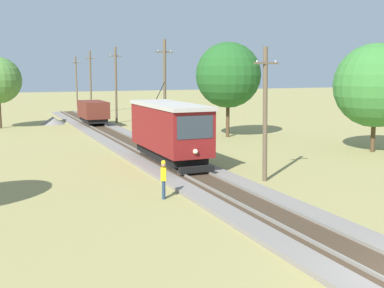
{
  "coord_description": "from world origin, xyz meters",
  "views": [
    {
      "loc": [
        -10.26,
        -9.14,
        5.77
      ],
      "look_at": [
        0.68,
        16.72,
        1.54
      ],
      "focal_mm": 45.42,
      "sensor_mm": 36.0,
      "label": 1
    }
  ],
  "objects_px": {
    "utility_pole_near_tram": "(265,113)",
    "utility_pole_mid": "(165,90)",
    "utility_pole_horizon": "(76,81)",
    "red_tram": "(170,130)",
    "utility_pole_distant": "(91,81)",
    "track_worker": "(164,178)",
    "tree_left_far": "(376,85)",
    "tree_left_near": "(228,75)",
    "gravel_pile": "(53,120)",
    "utility_pole_far": "(116,84)",
    "freight_car": "(93,111)"
  },
  "relations": [
    {
      "from": "utility_pole_near_tram",
      "to": "utility_pole_mid",
      "type": "bearing_deg",
      "value": 90.0
    },
    {
      "from": "utility_pole_near_tram",
      "to": "utility_pole_horizon",
      "type": "distance_m",
      "value": 56.96
    },
    {
      "from": "red_tram",
      "to": "utility_pole_distant",
      "type": "xyz_separation_m",
      "value": [
        3.08,
        39.57,
        2.15
      ]
    },
    {
      "from": "utility_pole_near_tram",
      "to": "track_worker",
      "type": "distance_m",
      "value": 6.83
    },
    {
      "from": "tree_left_far",
      "to": "utility_pole_near_tram",
      "type": "bearing_deg",
      "value": -157.63
    },
    {
      "from": "utility_pole_horizon",
      "to": "tree_left_far",
      "type": "bearing_deg",
      "value": -76.91
    },
    {
      "from": "utility_pole_mid",
      "to": "tree_left_near",
      "type": "height_order",
      "value": "utility_pole_mid"
    },
    {
      "from": "utility_pole_near_tram",
      "to": "utility_pole_distant",
      "type": "xyz_separation_m",
      "value": [
        0.0,
        45.62,
        0.74
      ]
    },
    {
      "from": "gravel_pile",
      "to": "utility_pole_far",
      "type": "bearing_deg",
      "value": -11.13
    },
    {
      "from": "gravel_pile",
      "to": "tree_left_near",
      "type": "bearing_deg",
      "value": -52.21
    },
    {
      "from": "utility_pole_far",
      "to": "utility_pole_distant",
      "type": "bearing_deg",
      "value": 90.0
    },
    {
      "from": "gravel_pile",
      "to": "tree_left_far",
      "type": "height_order",
      "value": "tree_left_far"
    },
    {
      "from": "utility_pole_horizon",
      "to": "tree_left_near",
      "type": "relative_size",
      "value": 0.98
    },
    {
      "from": "utility_pole_horizon",
      "to": "gravel_pile",
      "type": "distance_m",
      "value": 25.38
    },
    {
      "from": "utility_pole_far",
      "to": "utility_pole_horizon",
      "type": "distance_m",
      "value": 25.51
    },
    {
      "from": "utility_pole_mid",
      "to": "tree_left_far",
      "type": "distance_m",
      "value": 16.02
    },
    {
      "from": "utility_pole_near_tram",
      "to": "utility_pole_distant",
      "type": "bearing_deg",
      "value": 90.0
    },
    {
      "from": "utility_pole_mid",
      "to": "gravel_pile",
      "type": "distance_m",
      "value": 18.99
    },
    {
      "from": "tree_left_near",
      "to": "utility_pole_distant",
      "type": "bearing_deg",
      "value": 101.72
    },
    {
      "from": "utility_pole_near_tram",
      "to": "tree_left_far",
      "type": "bearing_deg",
      "value": 22.37
    },
    {
      "from": "tree_left_far",
      "to": "gravel_pile",
      "type": "bearing_deg",
      "value": 124.16
    },
    {
      "from": "utility_pole_distant",
      "to": "tree_left_far",
      "type": "bearing_deg",
      "value": -73.44
    },
    {
      "from": "gravel_pile",
      "to": "tree_left_far",
      "type": "relative_size",
      "value": 0.34
    },
    {
      "from": "utility_pole_horizon",
      "to": "tree_left_far",
      "type": "distance_m",
      "value": 53.38
    },
    {
      "from": "red_tram",
      "to": "utility_pole_near_tram",
      "type": "height_order",
      "value": "utility_pole_near_tram"
    },
    {
      "from": "utility_pole_near_tram",
      "to": "track_worker",
      "type": "xyz_separation_m",
      "value": [
        -6.15,
        -1.43,
        -2.62
      ]
    },
    {
      "from": "red_tram",
      "to": "utility_pole_horizon",
      "type": "distance_m",
      "value": 51.04
    },
    {
      "from": "utility_pole_far",
      "to": "utility_pole_distant",
      "type": "distance_m",
      "value": 14.17
    },
    {
      "from": "red_tram",
      "to": "gravel_pile",
      "type": "xyz_separation_m",
      "value": [
        -3.7,
        26.74,
        -1.78
      ]
    },
    {
      "from": "freight_car",
      "to": "track_worker",
      "type": "height_order",
      "value": "freight_car"
    },
    {
      "from": "red_tram",
      "to": "tree_left_near",
      "type": "height_order",
      "value": "tree_left_near"
    },
    {
      "from": "utility_pole_far",
      "to": "utility_pole_near_tram",
      "type": "bearing_deg",
      "value": -90.0
    },
    {
      "from": "track_worker",
      "to": "tree_left_far",
      "type": "bearing_deg",
      "value": 41.79
    },
    {
      "from": "freight_car",
      "to": "utility_pole_near_tram",
      "type": "relative_size",
      "value": 0.74
    },
    {
      "from": "utility_pole_horizon",
      "to": "tree_left_near",
      "type": "xyz_separation_m",
      "value": [
        6.11,
        -40.8,
        1.28
      ]
    },
    {
      "from": "utility_pole_mid",
      "to": "utility_pole_far",
      "type": "height_order",
      "value": "utility_pole_far"
    },
    {
      "from": "gravel_pile",
      "to": "tree_left_far",
      "type": "bearing_deg",
      "value": -55.84
    },
    {
      "from": "freight_car",
      "to": "utility_pole_horizon",
      "type": "distance_m",
      "value": 28.09
    },
    {
      "from": "freight_car",
      "to": "utility_pole_distant",
      "type": "bearing_deg",
      "value": 79.38
    },
    {
      "from": "utility_pole_near_tram",
      "to": "gravel_pile",
      "type": "distance_m",
      "value": 33.63
    },
    {
      "from": "freight_car",
      "to": "utility_pole_mid",
      "type": "xyz_separation_m",
      "value": [
        3.09,
        -13.69,
        2.67
      ]
    },
    {
      "from": "freight_car",
      "to": "tree_left_near",
      "type": "xyz_separation_m",
      "value": [
        9.2,
        -13.0,
        3.85
      ]
    },
    {
      "from": "red_tram",
      "to": "utility_pole_distant",
      "type": "relative_size",
      "value": 1.01
    },
    {
      "from": "utility_pole_mid",
      "to": "track_worker",
      "type": "distance_m",
      "value": 18.27
    },
    {
      "from": "utility_pole_horizon",
      "to": "tree_left_near",
      "type": "height_order",
      "value": "tree_left_near"
    },
    {
      "from": "utility_pole_distant",
      "to": "gravel_pile",
      "type": "relative_size",
      "value": 3.22
    },
    {
      "from": "utility_pole_mid",
      "to": "utility_pole_horizon",
      "type": "relative_size",
      "value": 1.02
    },
    {
      "from": "red_tram",
      "to": "utility_pole_distant",
      "type": "bearing_deg",
      "value": 85.55
    },
    {
      "from": "utility_pole_near_tram",
      "to": "tree_left_near",
      "type": "bearing_deg",
      "value": 69.29
    },
    {
      "from": "utility_pole_distant",
      "to": "red_tram",
      "type": "bearing_deg",
      "value": -94.45
    }
  ]
}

